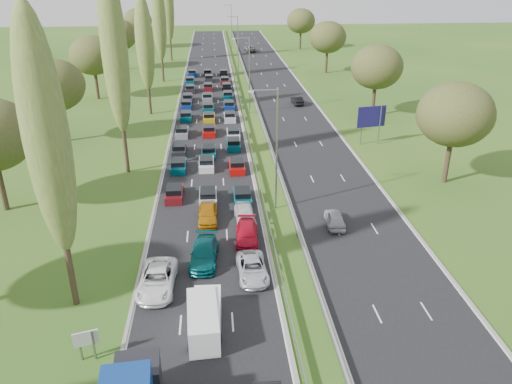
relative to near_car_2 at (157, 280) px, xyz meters
name	(u,v)px	position (x,y,z in m)	size (l,w,h in m)	color
ground	(249,110)	(10.38, 49.68, -0.80)	(260.00, 260.00, 0.00)	#27541A
near_carriageway	(208,107)	(3.63, 52.18, -0.80)	(10.50, 215.00, 0.04)	black
far_carriageway	(287,105)	(17.13, 52.18, -0.80)	(10.50, 215.00, 0.04)	black
central_reservation	(248,103)	(10.38, 52.18, -0.25)	(2.36, 215.00, 0.32)	gray
lamp_columns	(249,76)	(10.38, 47.68, 5.20)	(0.18, 140.18, 12.00)	gray
poplar_row	(134,45)	(-5.62, 37.85, 11.59)	(2.80, 127.80, 22.44)	#2D2116
woodland_left	(46,91)	(-16.12, 32.31, 6.88)	(8.00, 166.00, 11.10)	#2D2116
woodland_right	(395,78)	(29.88, 36.35, 6.88)	(8.00, 153.00, 11.10)	#2D2116
traffic_queue_fill	(208,113)	(3.63, 47.06, -0.36)	(8.98, 68.25, 0.80)	#590F14
near_car_2	(157,280)	(0.00, 0.00, 0.00)	(2.59, 5.61, 1.56)	white
near_car_7	(204,253)	(3.43, 3.42, -0.02)	(2.14, 5.26, 1.53)	#055053
near_car_8	(208,214)	(3.70, 10.53, -0.02)	(1.79, 4.46, 1.52)	#B16B0B
near_car_10	(252,268)	(7.14, 1.07, -0.11)	(2.22, 4.83, 1.34)	silver
near_car_11	(247,234)	(7.10, 6.52, -0.09)	(1.93, 4.76, 1.38)	#B40B23
near_car_12	(245,215)	(7.16, 10.00, -0.01)	(1.82, 4.53, 1.54)	silver
far_car_0	(335,218)	(15.38, 8.66, -0.09)	(1.62, 4.03, 1.37)	#9EA3A7
far_car_1	(297,100)	(19.00, 52.61, -0.09)	(1.46, 4.18, 1.38)	black
far_car_2	(250,48)	(15.25, 111.58, 0.01)	(2.62, 5.69, 1.58)	slate
white_van_front	(207,314)	(3.69, -4.58, 0.15)	(1.81, 4.61, 1.85)	white
white_van_rear	(203,319)	(3.44, -5.09, 0.22)	(1.93, 4.92, 1.98)	silver
info_sign	(86,342)	(-3.52, -7.05, 0.57)	(1.47, 0.50, 2.10)	gray
direction_sign	(371,118)	(25.28, 30.95, 2.77)	(3.95, 0.81, 5.20)	gray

